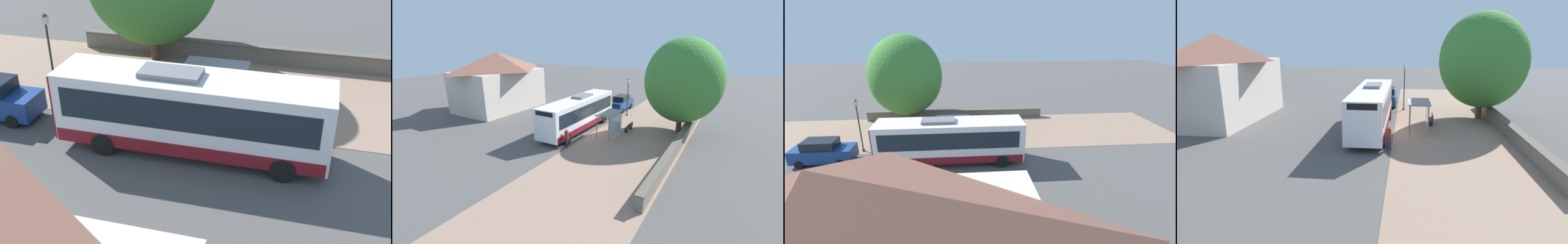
{
  "view_description": "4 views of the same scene",
  "coord_description": "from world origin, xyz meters",
  "views": [
    {
      "loc": [
        18.68,
        4.29,
        11.33
      ],
      "look_at": [
        1.45,
        -0.25,
        1.22
      ],
      "focal_mm": 45.0,
      "sensor_mm": 36.0,
      "label": 1
    },
    {
      "loc": [
        -12.29,
        22.06,
        9.27
      ],
      "look_at": [
        -0.87,
        2.31,
        1.99
      ],
      "focal_mm": 24.0,
      "sensor_mm": 36.0,
      "label": 2
    },
    {
      "loc": [
        20.49,
        0.47,
        10.19
      ],
      "look_at": [
        0.01,
        2.15,
        2.64
      ],
      "focal_mm": 24.0,
      "sensor_mm": 36.0,
      "label": 3
    },
    {
      "loc": [
        -0.86,
        23.21,
        7.03
      ],
      "look_at": [
        1.41,
        2.87,
        1.52
      ],
      "focal_mm": 28.0,
      "sensor_mm": 36.0,
      "label": 4
    }
  ],
  "objects": [
    {
      "name": "pedestrian",
      "position": [
        0.21,
        4.21,
        1.01
      ],
      "size": [
        0.34,
        0.23,
        1.71
      ],
      "color": "#2D3347",
      "rests_on": "ground"
    },
    {
      "name": "bus",
      "position": [
        1.79,
        -0.34,
        1.87
      ],
      "size": [
        2.68,
        11.22,
        3.62
      ],
      "color": "white",
      "rests_on": "ground"
    },
    {
      "name": "stone_wall",
      "position": [
        -8.55,
        0.0,
        0.54
      ],
      "size": [
        0.6,
        20.0,
        1.07
      ],
      "color": "#6B6356",
      "rests_on": "ground"
    },
    {
      "name": "bus_shelter",
      "position": [
        -2.03,
        -0.15,
        2.04
      ],
      "size": [
        1.66,
        3.0,
        2.46
      ],
      "color": "slate",
      "rests_on": "ground"
    },
    {
      "name": "bench",
      "position": [
        -3.05,
        -2.51,
        0.47
      ],
      "size": [
        0.4,
        1.59,
        0.88
      ],
      "color": "#333338",
      "rests_on": "ground"
    },
    {
      "name": "ground_plane",
      "position": [
        0.0,
        0.0,
        0.0
      ],
      "size": [
        120.0,
        120.0,
        0.0
      ],
      "primitive_type": "plane",
      "color": "#514F4C",
      "rests_on": "ground"
    },
    {
      "name": "background_building",
      "position": [
        15.94,
        -2.53,
        3.94
      ],
      "size": [
        7.73,
        11.32,
        7.66
      ],
      "color": "beige",
      "rests_on": "ground"
    },
    {
      "name": "street_lamp_near",
      "position": [
        -0.65,
        -7.94,
        2.75
      ],
      "size": [
        0.28,
        0.28,
        4.67
      ],
      "color": "#2D332D",
      "rests_on": "ground"
    },
    {
      "name": "shade_tree",
      "position": [
        -7.54,
        -5.13,
        5.31
      ],
      "size": [
        7.63,
        7.63,
        9.51
      ],
      "color": "brown",
      "rests_on": "ground"
    },
    {
      "name": "parked_car_behind_bus",
      "position": [
        1.16,
        -10.3,
        0.95
      ],
      "size": [
        1.89,
        4.64,
        1.95
      ],
      "color": "navy",
      "rests_on": "ground"
    },
    {
      "name": "sidewalk_plaza",
      "position": [
        -4.5,
        0.0,
        0.01
      ],
      "size": [
        9.0,
        44.0,
        0.02
      ],
      "color": "#937560",
      "rests_on": "ground"
    }
  ]
}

